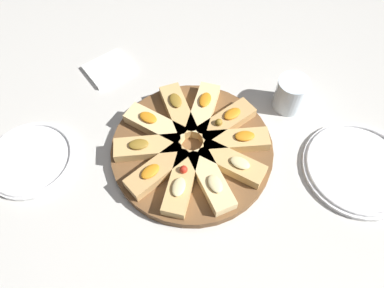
# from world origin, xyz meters

# --- Properties ---
(ground_plane) EXTENTS (3.00, 3.00, 0.00)m
(ground_plane) POSITION_xyz_m (0.00, 0.00, 0.00)
(ground_plane) COLOR beige
(serving_board) EXTENTS (0.34, 0.34, 0.02)m
(serving_board) POSITION_xyz_m (0.00, 0.00, 0.01)
(serving_board) COLOR brown
(serving_board) RESTS_ON ground_plane
(focaccia_slice_0) EXTENTS (0.13, 0.13, 0.03)m
(focaccia_slice_0) POSITION_xyz_m (0.06, -0.07, 0.03)
(focaccia_slice_0) COLOR #E5C689
(focaccia_slice_0) RESTS_ON serving_board
(focaccia_slice_1) EXTENTS (0.14, 0.07, 0.03)m
(focaccia_slice_1) POSITION_xyz_m (0.09, -0.02, 0.03)
(focaccia_slice_1) COLOR tan
(focaccia_slice_1) RESTS_ON serving_board
(focaccia_slice_2) EXTENTS (0.14, 0.10, 0.03)m
(focaccia_slice_2) POSITION_xyz_m (0.08, 0.04, 0.03)
(focaccia_slice_2) COLOR tan
(focaccia_slice_2) RESTS_ON serving_board
(focaccia_slice_3) EXTENTS (0.11, 0.14, 0.04)m
(focaccia_slice_3) POSITION_xyz_m (0.05, 0.08, 0.03)
(focaccia_slice_3) COLOR tan
(focaccia_slice_3) RESTS_ON serving_board
(focaccia_slice_4) EXTENTS (0.06, 0.14, 0.03)m
(focaccia_slice_4) POSITION_xyz_m (-0.01, 0.09, 0.03)
(focaccia_slice_4) COLOR #E5C689
(focaccia_slice_4) RESTS_ON serving_board
(focaccia_slice_5) EXTENTS (0.13, 0.13, 0.03)m
(focaccia_slice_5) POSITION_xyz_m (-0.06, 0.07, 0.03)
(focaccia_slice_5) COLOR tan
(focaccia_slice_5) RESTS_ON serving_board
(focaccia_slice_6) EXTENTS (0.14, 0.07, 0.03)m
(focaccia_slice_6) POSITION_xyz_m (-0.09, 0.02, 0.03)
(focaccia_slice_6) COLOR tan
(focaccia_slice_6) RESTS_ON serving_board
(focaccia_slice_7) EXTENTS (0.15, 0.09, 0.04)m
(focaccia_slice_7) POSITION_xyz_m (-0.09, -0.03, 0.03)
(focaccia_slice_7) COLOR tan
(focaccia_slice_7) RESTS_ON serving_board
(focaccia_slice_8) EXTENTS (0.11, 0.14, 0.03)m
(focaccia_slice_8) POSITION_xyz_m (-0.05, -0.08, 0.03)
(focaccia_slice_8) COLOR #E5C689
(focaccia_slice_8) RESTS_ON serving_board
(focaccia_slice_9) EXTENTS (0.05, 0.14, 0.03)m
(focaccia_slice_9) POSITION_xyz_m (0.01, -0.09, 0.03)
(focaccia_slice_9) COLOR tan
(focaccia_slice_9) RESTS_ON serving_board
(plate_left) EXTENTS (0.23, 0.23, 0.02)m
(plate_left) POSITION_xyz_m (-0.32, 0.14, 0.01)
(plate_left) COLOR white
(plate_left) RESTS_ON ground_plane
(plate_right) EXTENTS (0.19, 0.19, 0.02)m
(plate_right) POSITION_xyz_m (0.33, -0.08, 0.01)
(plate_right) COLOR white
(plate_right) RESTS_ON ground_plane
(water_glass) EXTENTS (0.07, 0.07, 0.08)m
(water_glass) POSITION_xyz_m (-0.25, -0.06, 0.04)
(water_glass) COLOR silver
(water_glass) RESTS_ON ground_plane
(napkin_stack) EXTENTS (0.13, 0.12, 0.01)m
(napkin_stack) POSITION_xyz_m (0.13, -0.29, 0.01)
(napkin_stack) COLOR white
(napkin_stack) RESTS_ON ground_plane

